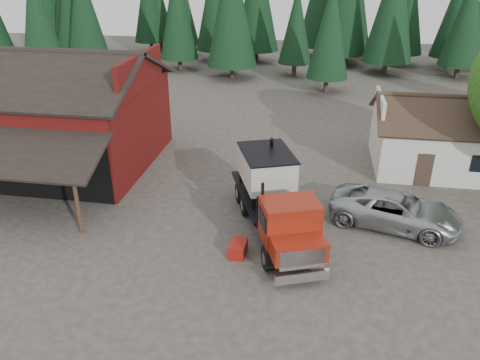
# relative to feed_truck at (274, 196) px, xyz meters

# --- Properties ---
(ground) EXTENTS (120.00, 120.00, 0.00)m
(ground) POSITION_rel_feed_truck_xyz_m (-3.50, -3.79, -1.89)
(ground) COLOR #403B32
(ground) RESTS_ON ground
(red_barn) EXTENTS (12.80, 13.63, 7.18)m
(red_barn) POSITION_rel_feed_truck_xyz_m (-14.50, 6.11, 0.80)
(red_barn) COLOR #5E0F11
(red_barn) RESTS_ON ground
(farmhouse) EXTENTS (8.60, 6.42, 4.65)m
(farmhouse) POSITION_rel_feed_truck_xyz_m (9.50, 9.21, -0.22)
(farmhouse) COLOR silver
(farmhouse) RESTS_ON ground
(conifer_backdrop) EXTENTS (76.00, 16.00, 16.00)m
(conifer_backdrop) POSITION_rel_feed_truck_xyz_m (-3.50, 38.21, -1.89)
(conifer_backdrop) COLOR black
(conifer_backdrop) RESTS_ON ground
(near_pine_a) EXTENTS (4.40, 4.40, 11.40)m
(near_pine_a) POSITION_rel_feed_truck_xyz_m (-25.50, 24.21, 4.50)
(near_pine_a) COLOR #382619
(near_pine_a) RESTS_ON ground
(near_pine_b) EXTENTS (3.96, 3.96, 10.40)m
(near_pine_b) POSITION_rel_feed_truck_xyz_m (2.50, 26.21, 4.00)
(near_pine_b) COLOR #382619
(near_pine_b) RESTS_ON ground
(near_pine_d) EXTENTS (5.28, 5.28, 13.40)m
(near_pine_d) POSITION_rel_feed_truck_xyz_m (-7.50, 30.21, 5.51)
(near_pine_d) COLOR #382619
(near_pine_d) RESTS_ON ground
(feed_truck) EXTENTS (5.35, 9.21, 4.04)m
(feed_truck) POSITION_rel_feed_truck_xyz_m (0.00, 0.00, 0.00)
(feed_truck) COLOR black
(feed_truck) RESTS_ON ground
(silver_car) EXTENTS (6.75, 4.38, 1.73)m
(silver_car) POSITION_rel_feed_truck_xyz_m (5.82, 1.44, -1.02)
(silver_car) COLOR #ABADB2
(silver_car) RESTS_ON ground
(equip_box) EXTENTS (0.75, 1.13, 0.60)m
(equip_box) POSITION_rel_feed_truck_xyz_m (-1.35, -2.32, -1.59)
(equip_box) COLOR maroon
(equip_box) RESTS_ON ground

